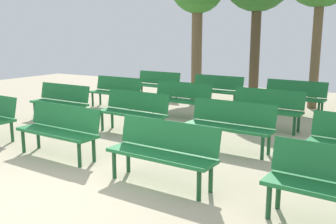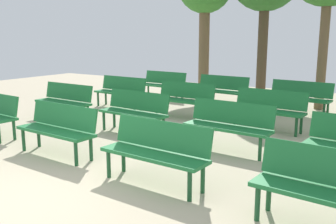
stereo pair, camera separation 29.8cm
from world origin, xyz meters
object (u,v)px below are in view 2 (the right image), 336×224
at_px(bench_r3_c1, 222,89).
at_px(bench_r2_c1, 184,97).
at_px(bench_r1_c2, 229,123).
at_px(bench_r2_c2, 269,107).
at_px(bench_r3_c0, 163,83).
at_px(bench_r0_c2, 157,149).
at_px(bench_r2_c0, 121,90).
at_px(bench_r1_c1, 135,109).
at_px(bench_r1_c0, 65,99).
at_px(bench_r0_c1, 58,126).
at_px(bench_r0_c3, 331,186).
at_px(bench_r3_c2, 300,96).

bearing_deg(bench_r3_c1, bench_r2_c1, -89.02).
xyz_separation_m(bench_r1_c2, bench_r3_c1, (-2.04, 4.03, 0.00)).
xyz_separation_m(bench_r1_c2, bench_r2_c2, (0.10, 1.88, 0.00)).
distance_m(bench_r2_c2, bench_r3_c0, 4.87).
relative_size(bench_r0_c2, bench_r2_c0, 1.00).
relative_size(bench_r0_c2, bench_r1_c1, 1.00).
bearing_deg(bench_r1_c0, bench_r2_c0, 88.46).
bearing_deg(bench_r1_c2, bench_r3_c1, 119.53).
xyz_separation_m(bench_r1_c0, bench_r2_c1, (2.33, 1.84, 0.00)).
bearing_deg(bench_r1_c0, bench_r3_c0, 88.04).
height_order(bench_r0_c2, bench_r2_c1, same).
distance_m(bench_r2_c1, bench_r2_c2, 2.24).
bearing_deg(bench_r3_c0, bench_r0_c2, -53.52).
relative_size(bench_r0_c2, bench_r3_c1, 1.00).
xyz_separation_m(bench_r1_c0, bench_r3_c0, (0.26, 3.96, 0.00)).
distance_m(bench_r0_c2, bench_r2_c2, 3.90).
xyz_separation_m(bench_r0_c1, bench_r0_c3, (4.47, -0.28, 0.00)).
height_order(bench_r1_c0, bench_r1_c1, same).
bearing_deg(bench_r3_c0, bench_r2_c0, -90.73).
distance_m(bench_r0_c1, bench_r3_c1, 5.88).
height_order(bench_r0_c1, bench_r2_c0, same).
bearing_deg(bench_r1_c0, bench_r1_c2, -0.87).
xyz_separation_m(bench_r0_c2, bench_r0_c3, (2.29, -0.11, 0.00)).
bearing_deg(bench_r0_c1, bench_r3_c2, 68.30).
bearing_deg(bench_r2_c0, bench_r2_c1, -1.48).
bearing_deg(bench_r0_c3, bench_r0_c1, -179.55).
bearing_deg(bench_r2_c0, bench_r1_c0, -90.71).
bearing_deg(bench_r3_c1, bench_r0_c2, -69.15).
distance_m(bench_r0_c2, bench_r1_c0, 4.81).
bearing_deg(bench_r3_c2, bench_r0_c3, -68.15).
bearing_deg(bench_r2_c0, bench_r1_c1, -41.88).
bearing_deg(bench_r3_c2, bench_r1_c1, -118.10).
bearing_deg(bench_r1_c1, bench_r0_c1, -90.95).
relative_size(bench_r2_c0, bench_r3_c0, 1.00).
bearing_deg(bench_r0_c1, bench_r2_c0, 118.83).
relative_size(bench_r0_c1, bench_r1_c2, 1.00).
bearing_deg(bench_r1_c1, bench_r3_c1, 91.10).
distance_m(bench_r3_c0, bench_r3_c1, 2.17).
bearing_deg(bench_r0_c3, bench_r2_c0, 150.21).
relative_size(bench_r0_c2, bench_r0_c3, 0.99).
bearing_deg(bench_r0_c2, bench_r0_c1, 178.40).
distance_m(bench_r0_c3, bench_r3_c2, 6.31).
bearing_deg(bench_r3_c0, bench_r3_c1, -0.18).
height_order(bench_r0_c3, bench_r3_c0, same).
relative_size(bench_r0_c1, bench_r2_c2, 1.00).
height_order(bench_r3_c1, bench_r3_c2, same).
bearing_deg(bench_r2_c2, bench_r3_c0, 155.26).
xyz_separation_m(bench_r2_c0, bench_r2_c1, (2.21, -0.16, 0.00)).
bearing_deg(bench_r2_c0, bench_r1_c2, -24.24).
relative_size(bench_r1_c1, bench_r2_c2, 1.00).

